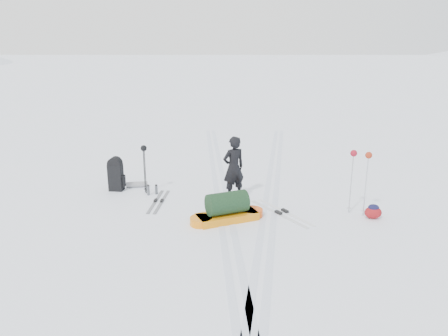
{
  "coord_description": "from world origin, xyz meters",
  "views": [
    {
      "loc": [
        0.06,
        -9.84,
        3.9
      ],
      "look_at": [
        0.01,
        0.05,
        0.95
      ],
      "focal_mm": 35.0,
      "sensor_mm": 36.0,
      "label": 1
    }
  ],
  "objects_px": {
    "expedition_rucksack": "(118,175)",
    "ski_poles_black": "(144,154)",
    "skier": "(234,168)",
    "pulk_sled": "(227,210)"
  },
  "relations": [
    {
      "from": "pulk_sled",
      "to": "expedition_rucksack",
      "type": "relative_size",
      "value": 1.81
    },
    {
      "from": "expedition_rucksack",
      "to": "ski_poles_black",
      "type": "distance_m",
      "value": 1.01
    },
    {
      "from": "ski_poles_black",
      "to": "expedition_rucksack",
      "type": "bearing_deg",
      "value": 168.41
    },
    {
      "from": "ski_poles_black",
      "to": "pulk_sled",
      "type": "bearing_deg",
      "value": -34.67
    },
    {
      "from": "pulk_sled",
      "to": "ski_poles_black",
      "type": "bearing_deg",
      "value": 116.86
    },
    {
      "from": "skier",
      "to": "expedition_rucksack",
      "type": "height_order",
      "value": "skier"
    },
    {
      "from": "pulk_sled",
      "to": "expedition_rucksack",
      "type": "bearing_deg",
      "value": 121.89
    },
    {
      "from": "skier",
      "to": "expedition_rucksack",
      "type": "distance_m",
      "value": 3.13
    },
    {
      "from": "skier",
      "to": "ski_poles_black",
      "type": "height_order",
      "value": "skier"
    },
    {
      "from": "skier",
      "to": "expedition_rucksack",
      "type": "bearing_deg",
      "value": -40.64
    }
  ]
}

